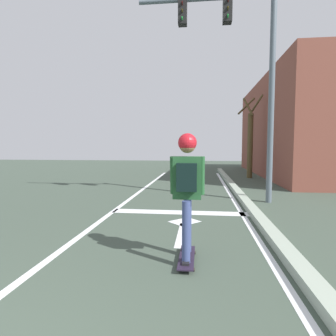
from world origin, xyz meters
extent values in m
cube|color=silver|center=(-0.11, 6.00, 0.00)|extent=(0.12, 20.00, 0.01)
cube|color=silver|center=(2.96, 6.00, 0.00)|extent=(0.12, 20.00, 0.01)
cube|color=silver|center=(1.50, 6.11, 0.00)|extent=(3.21, 0.40, 0.01)
cube|color=silver|center=(1.66, 4.46, 0.00)|extent=(0.16, 1.40, 0.01)
cube|color=silver|center=(1.66, 5.31, 0.00)|extent=(0.71, 0.71, 0.01)
cube|color=#95A392|center=(3.21, 6.00, 0.07)|extent=(0.24, 24.00, 0.14)
cube|color=black|center=(1.80, 3.28, 0.06)|extent=(0.21, 0.84, 0.02)
cube|color=#B2B2B7|center=(1.81, 3.56, 0.05)|extent=(0.17, 0.05, 0.01)
cylinder|color=#2D221E|center=(1.71, 3.56, 0.02)|extent=(0.03, 0.04, 0.04)
cylinder|color=#2D221E|center=(1.90, 3.56, 0.02)|extent=(0.03, 0.04, 0.04)
cube|color=#B2B2B7|center=(1.80, 2.99, 0.05)|extent=(0.17, 0.05, 0.01)
cylinder|color=#2D221E|center=(1.71, 2.99, 0.02)|extent=(0.03, 0.04, 0.04)
cylinder|color=#2D221E|center=(1.90, 2.99, 0.02)|extent=(0.03, 0.04, 0.04)
cylinder|color=#364374|center=(1.80, 3.47, 0.47)|extent=(0.11, 0.11, 0.80)
cube|color=black|center=(1.80, 3.47, 0.09)|extent=(0.09, 0.24, 0.03)
cylinder|color=#364374|center=(1.80, 3.09, 0.47)|extent=(0.11, 0.11, 0.80)
cube|color=black|center=(1.80, 3.09, 0.09)|extent=(0.09, 0.24, 0.03)
cube|color=#23542C|center=(1.80, 3.28, 1.15)|extent=(0.38, 0.18, 0.56)
cylinder|color=#23542C|center=(1.61, 3.31, 1.18)|extent=(0.07, 0.14, 0.52)
cylinder|color=#23542C|center=(2.00, 3.31, 1.18)|extent=(0.07, 0.09, 0.51)
sphere|color=#916B46|center=(1.80, 3.28, 1.59)|extent=(0.22, 0.22, 0.22)
sphere|color=red|center=(1.80, 3.28, 1.62)|extent=(0.25, 0.25, 0.25)
cube|color=black|center=(1.80, 3.14, 1.17)|extent=(0.26, 0.14, 0.36)
cylinder|color=#505D67|center=(3.89, 7.61, 2.96)|extent=(0.16, 0.16, 5.91)
cube|color=black|center=(2.67, 7.61, 5.24)|extent=(0.24, 0.28, 0.64)
cylinder|color=#3A0605|center=(2.67, 7.46, 5.44)|extent=(0.02, 0.10, 0.10)
cylinder|color=#3C3106|center=(2.67, 7.46, 5.24)|extent=(0.02, 0.10, 0.10)
cylinder|color=green|center=(2.67, 7.46, 5.04)|extent=(0.02, 0.10, 0.10)
cube|color=black|center=(1.45, 7.61, 5.24)|extent=(0.24, 0.28, 0.64)
cylinder|color=#3A0605|center=(1.45, 7.46, 5.44)|extent=(0.02, 0.10, 0.10)
cylinder|color=#3C3106|center=(1.45, 7.46, 5.24)|extent=(0.02, 0.10, 0.10)
cylinder|color=green|center=(1.45, 7.46, 5.04)|extent=(0.02, 0.10, 0.10)
cylinder|color=brown|center=(4.41, 13.82, 1.59)|extent=(0.26, 0.26, 3.17)
cylinder|color=brown|center=(4.66, 13.99, 3.56)|extent=(0.62, 0.85, 1.00)
cylinder|color=brown|center=(4.23, 14.07, 3.57)|extent=(0.95, 0.73, 0.91)
cylinder|color=brown|center=(4.24, 13.58, 3.46)|extent=(0.51, 0.39, 0.90)
camera|label=1|loc=(1.98, -0.43, 1.57)|focal=29.95mm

